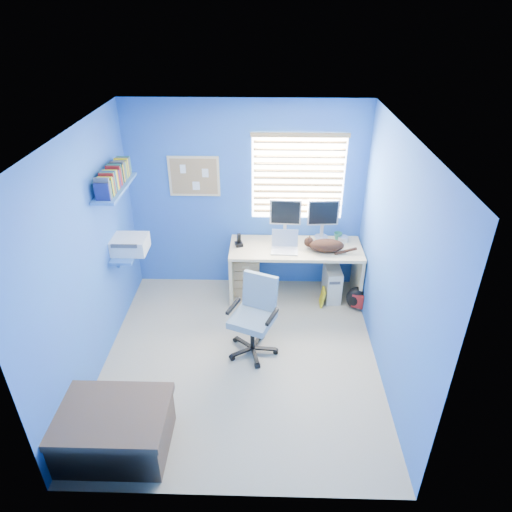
{
  "coord_description": "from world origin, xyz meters",
  "views": [
    {
      "loc": [
        0.27,
        -3.82,
        3.54
      ],
      "look_at": [
        0.15,
        0.65,
        0.95
      ],
      "focal_mm": 32.0,
      "sensor_mm": 36.0,
      "label": 1
    }
  ],
  "objects_px": {
    "cat": "(327,245)",
    "tower_pc": "(332,282)",
    "laptop": "(285,243)",
    "desk": "(295,272)",
    "office_chair": "(254,325)"
  },
  "relations": [
    {
      "from": "tower_pc",
      "to": "laptop",
      "type": "bearing_deg",
      "value": -175.08
    },
    {
      "from": "laptop",
      "to": "desk",
      "type": "bearing_deg",
      "value": 37.55
    },
    {
      "from": "cat",
      "to": "office_chair",
      "type": "bearing_deg",
      "value": -114.22
    },
    {
      "from": "cat",
      "to": "office_chair",
      "type": "relative_size",
      "value": 0.48
    },
    {
      "from": "desk",
      "to": "cat",
      "type": "distance_m",
      "value": 0.59
    },
    {
      "from": "laptop",
      "to": "office_chair",
      "type": "bearing_deg",
      "value": -106.86
    },
    {
      "from": "cat",
      "to": "tower_pc",
      "type": "bearing_deg",
      "value": 49.07
    },
    {
      "from": "office_chair",
      "to": "cat",
      "type": "bearing_deg",
      "value": 48.92
    },
    {
      "from": "desk",
      "to": "tower_pc",
      "type": "distance_m",
      "value": 0.52
    },
    {
      "from": "cat",
      "to": "laptop",
      "type": "bearing_deg",
      "value": -161.63
    },
    {
      "from": "tower_pc",
      "to": "office_chair",
      "type": "height_order",
      "value": "office_chair"
    },
    {
      "from": "laptop",
      "to": "tower_pc",
      "type": "xyz_separation_m",
      "value": [
        0.65,
        0.09,
        -0.62
      ]
    },
    {
      "from": "laptop",
      "to": "cat",
      "type": "relative_size",
      "value": 0.76
    },
    {
      "from": "laptop",
      "to": "cat",
      "type": "distance_m",
      "value": 0.52
    },
    {
      "from": "laptop",
      "to": "tower_pc",
      "type": "relative_size",
      "value": 0.73
    }
  ]
}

